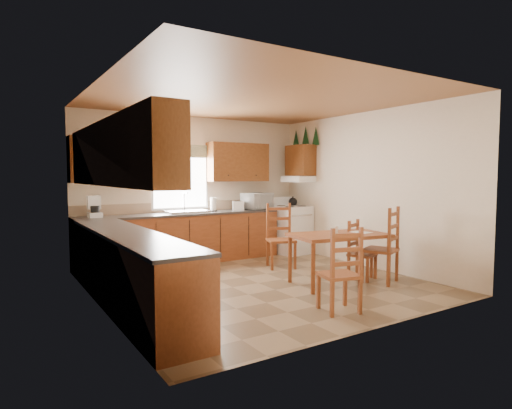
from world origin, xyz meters
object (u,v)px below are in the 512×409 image
stove (291,230)px  chair_near_left (339,269)px  chair_far_left (281,236)px  chair_far_right (362,250)px  chair_near_right (380,245)px  microwave (257,201)px  dining_table (339,259)px

stove → chair_near_left: bearing=-122.2°
chair_far_left → chair_far_right: 1.47m
chair_near_left → stove: bearing=-104.2°
chair_near_right → chair_far_left: 1.75m
microwave → chair_near_right: microwave is taller
stove → microwave: 0.94m
microwave → chair_near_right: size_ratio=0.48×
chair_near_right → chair_far_left: (-0.65, 1.62, -0.02)m
chair_far_left → stove: bearing=67.6°
stove → chair_far_right: size_ratio=1.06×
stove → dining_table: (-0.88, -2.33, -0.10)m
chair_far_right → stove: bearing=59.2°
stove → chair_far_left: size_ratio=0.87×
chair_near_right → chair_far_right: (-0.09, 0.27, -0.11)m
dining_table → chair_far_right: 0.49m
chair_near_left → chair_near_right: chair_near_right is taller
chair_near_left → chair_far_left: chair_far_left is taller
dining_table → chair_near_right: 0.66m
stove → dining_table: size_ratio=0.69×
microwave → chair_near_left: bearing=-123.8°
chair_far_right → chair_near_right: bearing=-92.0°
dining_table → chair_far_left: (-0.08, 1.35, 0.18)m
microwave → chair_far_right: bearing=-100.4°
dining_table → chair_near_left: bearing=-123.7°
stove → chair_near_left: size_ratio=0.95×
microwave → chair_far_left: microwave is taller
chair_near_left → chair_far_left: size_ratio=0.91×
stove → chair_far_left: bearing=-138.2°
microwave → chair_far_right: size_ratio=0.60×
stove → chair_near_left: 3.74m
chair_far_right → chair_far_left: bearing=91.5°
chair_far_right → microwave: bearing=74.9°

